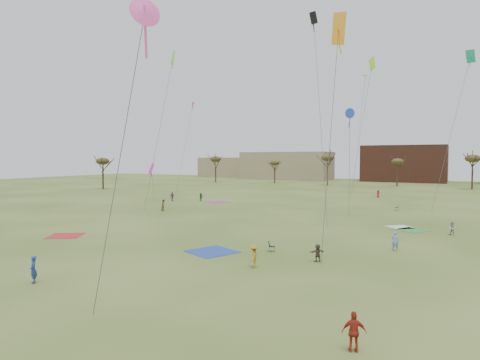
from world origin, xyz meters
The scene contains 23 objects.
ground centered at (0.00, 0.00, 0.00)m, with size 260.00×260.00×0.00m, color #3C541A.
flyer_near_right centered at (-2.72, -10.62, 0.86)m, with size 0.63×0.41×1.73m, color #223B9E.
spectator_fore_a centered at (17.12, -10.47, 0.83)m, with size 0.98×0.41×1.67m, color #B52D1F.
spectator_fore_b centered at (-17.82, 21.42, 0.87)m, with size 0.85×0.66×1.75m, color #886D56.
spectator_fore_c centered at (11.44, 2.97, 0.68)m, with size 1.27×0.40×1.36m, color brown.
flyer_mid_b centered at (7.89, -0.84, 0.83)m, with size 1.07×0.61×1.66m, color #B08821.
flyer_mid_c centered at (16.15, 9.64, 0.83)m, with size 0.61×0.40×1.66m, color #819CD7.
spectator_mid_d centered at (-25.25, 33.25, 0.84)m, with size 0.98×0.41×1.68m, color #863877.
spectator_mid_e centered at (20.36, 19.80, 0.71)m, with size 0.69×0.54×1.43m, color #BDBDBD.
flyer_far_a centered at (-20.84, 36.03, 0.73)m, with size 1.35×0.43×1.46m, color #226823.
flyer_far_b centered at (6.89, 57.58, 0.76)m, with size 0.74×0.48×1.52m, color #AC1D29.
blanket_red centered at (-14.21, 1.09, 0.00)m, with size 3.13×3.13×0.03m, color red.
blanket_blue centered at (2.61, 2.02, 0.00)m, with size 3.55×3.55×0.03m, color #2547A4.
blanket_cream centered at (15.12, 22.42, 0.00)m, with size 2.51×2.51×0.03m, color white.
blanket_plum centered at (-16.97, 35.43, 0.00)m, with size 3.69×3.69×0.03m, color #AD3597.
blanket_olive centered at (16.45, 20.92, 0.00)m, with size 2.84×2.84×0.03m, color green.
camp_chair_center centered at (6.99, 4.48, 0.26)m, with size 0.69×0.66×0.87m.
camp_chair_right centered at (12.78, 38.21, 0.26)m, with size 0.59×0.55×0.87m.
kites_aloft centered at (2.88, 34.96, 20.89)m, with size 70.03×75.86×25.55m.
tree_line centered at (-2.85, 79.12, 7.09)m, with size 117.44×49.32×8.91m.
building_tan centered at (-35.00, 115.00, 5.00)m, with size 32.00×14.00×10.00m, color #937F60.
building_brick centered at (5.00, 120.00, 6.00)m, with size 26.00×16.00×12.00m, color brown.
building_tan_west centered at (-65.00, 122.00, 4.00)m, with size 20.00×12.00×8.00m, color #937F60.
Camera 1 is at (20.66, -27.07, 7.88)m, focal length 30.81 mm.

